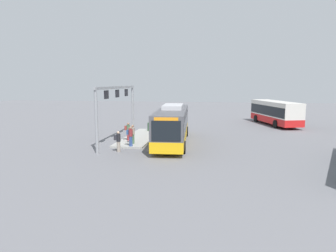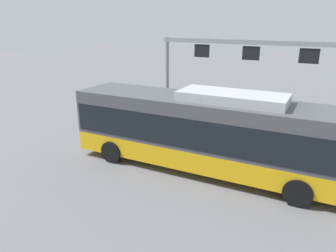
{
  "view_description": "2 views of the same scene",
  "coord_description": "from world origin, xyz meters",
  "px_view_note": "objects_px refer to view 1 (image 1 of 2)",
  "views": [
    {
      "loc": [
        26.88,
        3.95,
        5.48
      ],
      "look_at": [
        1.94,
        -0.08,
        1.85
      ],
      "focal_mm": 32.19,
      "sensor_mm": 36.0,
      "label": 1
    },
    {
      "loc": [
        -4.99,
        11.41,
        6.01
      ],
      "look_at": [
        2.83,
        -1.39,
        1.11
      ],
      "focal_mm": 33.94,
      "sensor_mm": 36.0,
      "label": 2
    }
  ],
  "objects_px": {
    "person_waiting_near": "(130,136)",
    "person_waiting_far": "(132,134)",
    "bus_background_right": "(275,111)",
    "trash_bin": "(150,127)",
    "person_boarding": "(118,141)",
    "person_waiting_mid": "(128,131)",
    "bus_main": "(172,123)"
  },
  "relations": [
    {
      "from": "person_waiting_far",
      "to": "person_waiting_mid",
      "type": "bearing_deg",
      "value": 131.5
    },
    {
      "from": "bus_main",
      "to": "person_boarding",
      "type": "bearing_deg",
      "value": -45.2
    },
    {
      "from": "bus_main",
      "to": "trash_bin",
      "type": "height_order",
      "value": "bus_main"
    },
    {
      "from": "bus_main",
      "to": "person_waiting_near",
      "type": "bearing_deg",
      "value": -53.34
    },
    {
      "from": "person_waiting_mid",
      "to": "trash_bin",
      "type": "height_order",
      "value": "person_waiting_mid"
    },
    {
      "from": "person_waiting_far",
      "to": "bus_background_right",
      "type": "bearing_deg",
      "value": 57.38
    },
    {
      "from": "bus_main",
      "to": "trash_bin",
      "type": "xyz_separation_m",
      "value": [
        -5.69,
        -3.39,
        -1.2
      ]
    },
    {
      "from": "person_waiting_mid",
      "to": "person_waiting_far",
      "type": "height_order",
      "value": "same"
    },
    {
      "from": "person_waiting_near",
      "to": "trash_bin",
      "type": "height_order",
      "value": "person_waiting_near"
    },
    {
      "from": "person_waiting_mid",
      "to": "bus_main",
      "type": "bearing_deg",
      "value": -18.85
    },
    {
      "from": "bus_main",
      "to": "trash_bin",
      "type": "distance_m",
      "value": 6.73
    },
    {
      "from": "person_boarding",
      "to": "trash_bin",
      "type": "height_order",
      "value": "person_boarding"
    },
    {
      "from": "person_waiting_near",
      "to": "trash_bin",
      "type": "xyz_separation_m",
      "value": [
        -8.42,
        -0.22,
        -0.44
      ]
    },
    {
      "from": "bus_main",
      "to": "person_waiting_near",
      "type": "xyz_separation_m",
      "value": [
        2.73,
        -3.17,
        -0.76
      ]
    },
    {
      "from": "person_waiting_near",
      "to": "person_waiting_mid",
      "type": "height_order",
      "value": "same"
    },
    {
      "from": "bus_main",
      "to": "person_waiting_mid",
      "type": "bearing_deg",
      "value": -90.15
    },
    {
      "from": "bus_background_right",
      "to": "person_boarding",
      "type": "bearing_deg",
      "value": 123.49
    },
    {
      "from": "bus_background_right",
      "to": "person_waiting_far",
      "type": "relative_size",
      "value": 6.01
    },
    {
      "from": "person_boarding",
      "to": "person_waiting_mid",
      "type": "height_order",
      "value": "person_waiting_mid"
    },
    {
      "from": "bus_background_right",
      "to": "person_waiting_mid",
      "type": "xyz_separation_m",
      "value": [
        14.27,
        -15.63,
        -0.73
      ]
    },
    {
      "from": "person_waiting_near",
      "to": "person_waiting_far",
      "type": "bearing_deg",
      "value": 116.55
    },
    {
      "from": "bus_background_right",
      "to": "trash_bin",
      "type": "distance_m",
      "value": 17.1
    },
    {
      "from": "person_waiting_mid",
      "to": "trash_bin",
      "type": "xyz_separation_m",
      "value": [
        -5.98,
        0.73,
        -0.44
      ]
    },
    {
      "from": "person_boarding",
      "to": "trash_bin",
      "type": "distance_m",
      "value": 9.98
    },
    {
      "from": "bus_background_right",
      "to": "trash_bin",
      "type": "height_order",
      "value": "bus_background_right"
    },
    {
      "from": "person_waiting_mid",
      "to": "person_waiting_far",
      "type": "relative_size",
      "value": 1.0
    },
    {
      "from": "person_waiting_near",
      "to": "person_waiting_far",
      "type": "relative_size",
      "value": 1.0
    },
    {
      "from": "bus_main",
      "to": "person_waiting_far",
      "type": "distance_m",
      "value": 3.77
    },
    {
      "from": "bus_main",
      "to": "person_boarding",
      "type": "distance_m",
      "value": 5.76
    },
    {
      "from": "person_boarding",
      "to": "person_waiting_near",
      "type": "relative_size",
      "value": 1.0
    },
    {
      "from": "bus_main",
      "to": "bus_background_right",
      "type": "distance_m",
      "value": 18.12
    },
    {
      "from": "person_waiting_far",
      "to": "trash_bin",
      "type": "bearing_deg",
      "value": 101.49
    }
  ]
}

